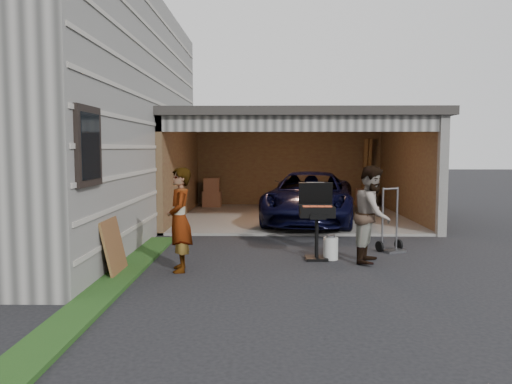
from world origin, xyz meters
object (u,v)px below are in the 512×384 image
plywood_panel (114,247)px  minivan (310,199)px  propane_tank (331,248)px  bbq_grill (317,214)px  hand_truck (391,239)px  woman (180,220)px  man (372,214)px

plywood_panel → minivan: bearing=56.6°
minivan → propane_tank: 4.19m
bbq_grill → hand_truck: size_ratio=1.10×
propane_tank → plywood_panel: plywood_panel is taller
hand_truck → minivan: bearing=84.8°
woman → plywood_panel: 1.09m
plywood_panel → man: bearing=13.2°
man → hand_truck: bearing=-11.1°
woman → hand_truck: woman is taller
woman → propane_tank: woman is taller
woman → bbq_grill: (2.28, 0.91, -0.03)m
woman → plywood_panel: size_ratio=1.87×
woman → minivan: bearing=141.4°
propane_tank → minivan: bearing=89.9°
propane_tank → man: bearing=-15.8°
bbq_grill → propane_tank: (0.25, -0.02, -0.61)m
minivan → plywood_panel: minivan is taller
man → plywood_panel: (-4.20, -0.98, -0.40)m
minivan → man: 4.42m
woman → man: bearing=90.3°
bbq_grill → hand_truck: (1.50, 0.69, -0.57)m
bbq_grill → plywood_panel: 3.49m
man → plywood_panel: 4.33m
bbq_grill → hand_truck: 1.75m
propane_tank → plywood_panel: (-3.51, -1.18, 0.24)m
minivan → plywood_panel: size_ratio=5.24×
bbq_grill → hand_truck: bbq_grill is taller
bbq_grill → plywood_panel: bbq_grill is taller
minivan → bbq_grill: 4.16m
plywood_panel → woman: bearing=16.3°
minivan → woman: bearing=-107.6°
propane_tank → plywood_panel: bearing=-161.5°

